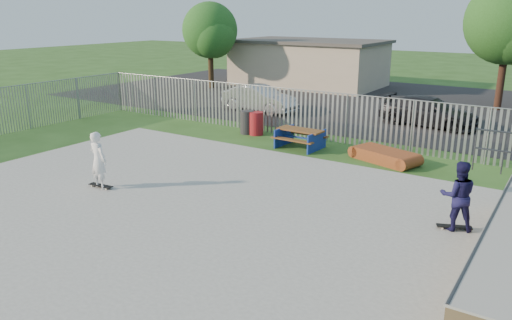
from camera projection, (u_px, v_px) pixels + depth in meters
The scene contains 17 objects.
ground at pixel (174, 209), 13.36m from camera, with size 120.00×120.00×0.00m, color #2A501B.
concrete_slab at pixel (174, 207), 13.34m from camera, with size 15.00×12.00×0.15m, color gray.
fence at pixel (292, 143), 16.22m from camera, with size 26.04×16.02×2.00m.
picnic_table at pixel (300, 138), 19.30m from camera, with size 1.83×1.53×0.75m.
funbox at pixel (385, 156), 17.57m from camera, with size 2.32×1.65×0.42m.
trash_bin_red at pixel (256, 123), 21.34m from camera, with size 0.59×0.59×0.99m, color maroon.
trash_bin_grey at pixel (247, 122), 21.56m from camera, with size 0.60×0.60×1.00m, color #27272A.
parking_lot at pixel (399, 104), 28.58m from camera, with size 40.00×18.00×0.02m, color black.
car_silver at pixel (259, 98), 26.26m from camera, with size 1.44×4.14×1.36m, color #B2B3B7.
car_dark at pixel (429, 112), 22.94m from camera, with size 1.85×4.54×1.32m, color black.
building at pixel (308, 63), 35.54m from camera, with size 10.40×6.40×3.20m.
tree_left at pixel (210, 30), 33.65m from camera, with size 3.74×3.74×5.77m.
tree_mid at pixel (509, 21), 25.61m from camera, with size 4.43×4.43×6.84m.
skateboard_a at pixel (454, 227), 11.79m from camera, with size 0.82×0.49×0.08m.
skateboard_b at pixel (101, 186), 14.57m from camera, with size 0.82×0.28×0.08m.
skater_navy at pixel (458, 196), 11.56m from camera, with size 0.81×0.63×1.68m, color #16143F.
skater_white at pixel (98, 160), 14.35m from camera, with size 0.61×0.40×1.68m, color white.
Camera 1 is at (8.65, -9.18, 5.08)m, focal length 35.00 mm.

